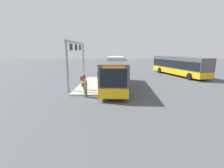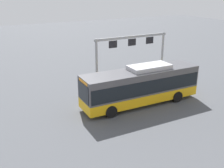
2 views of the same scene
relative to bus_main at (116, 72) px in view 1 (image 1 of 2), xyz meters
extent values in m
plane|color=#4C4F54|center=(0.01, 0.00, -1.81)|extent=(120.00, 120.00, 0.00)
cube|color=#B2ADA3|center=(-1.62, -2.91, -1.73)|extent=(10.00, 2.80, 0.16)
cube|color=#EAAD14|center=(0.01, 0.00, -1.04)|extent=(10.75, 2.76, 0.85)
cube|color=#4C4C51|center=(0.01, 0.00, 0.34)|extent=(10.75, 2.76, 1.90)
cube|color=black|center=(0.01, 0.00, 0.14)|extent=(10.54, 2.79, 1.20)
cube|color=black|center=(5.37, -0.13, 0.24)|extent=(0.09, 2.13, 1.50)
cube|color=#B7B7BC|center=(-0.80, 0.02, 1.47)|extent=(3.78, 1.84, 0.36)
cube|color=orange|center=(5.30, -0.13, 1.09)|extent=(0.16, 1.75, 0.28)
cylinder|color=black|center=(3.58, 1.11, -1.31)|extent=(1.01, 0.32, 1.00)
cylinder|color=black|center=(3.52, -1.29, -1.31)|extent=(1.01, 0.32, 1.00)
cylinder|color=black|center=(-3.11, 1.28, -1.31)|extent=(1.01, 0.32, 1.00)
cylinder|color=black|center=(-3.17, -1.12, -1.31)|extent=(1.01, 0.32, 1.00)
cube|color=#EAAD14|center=(-9.39, 10.36, -1.04)|extent=(11.57, 6.09, 0.85)
cube|color=#4C4C51|center=(-9.39, 10.36, 0.34)|extent=(11.57, 6.09, 1.90)
cube|color=black|center=(-9.39, 10.36, 0.14)|extent=(11.37, 6.06, 1.20)
cylinder|color=black|center=(-6.11, 12.77, -1.31)|extent=(1.04, 0.61, 1.00)
cylinder|color=black|center=(-5.32, 10.51, -1.31)|extent=(1.04, 0.61, 1.00)
cylinder|color=black|center=(-13.08, 10.35, -1.31)|extent=(1.04, 0.61, 1.00)
cylinder|color=black|center=(-12.30, 8.09, -1.31)|extent=(1.04, 0.61, 1.00)
cylinder|color=#476B4C|center=(3.70, -2.68, -1.39)|extent=(0.31, 0.31, 0.85)
cylinder|color=gray|center=(3.70, -2.68, -0.66)|extent=(0.37, 0.37, 0.60)
sphere|color=#9E755B|center=(3.70, -2.68, -0.25)|extent=(0.22, 0.22, 0.22)
cube|color=#BF7F1E|center=(3.72, -2.94, -0.63)|extent=(0.30, 0.21, 0.40)
cylinder|color=#476B4C|center=(1.48, -3.24, -1.23)|extent=(0.35, 0.35, 0.85)
cylinder|color=maroon|center=(1.48, -3.24, -0.50)|extent=(0.43, 0.43, 0.60)
sphere|color=#9E755B|center=(1.48, -3.24, -0.09)|extent=(0.22, 0.22, 0.22)
cube|color=maroon|center=(1.40, -3.49, -0.47)|extent=(0.32, 0.26, 0.40)
cylinder|color=gray|center=(-6.07, -4.76, 0.79)|extent=(0.24, 0.24, 5.20)
cylinder|color=gray|center=(1.98, -4.76, 0.79)|extent=(0.24, 0.24, 5.20)
cube|color=gray|center=(-2.04, -4.76, 3.24)|extent=(8.45, 0.20, 0.24)
cube|color=black|center=(-4.26, -4.76, 2.69)|extent=(0.90, 0.08, 0.70)
cube|color=black|center=(-2.04, -4.76, 2.69)|extent=(0.90, 0.08, 0.70)
cube|color=black|center=(0.17, -4.76, 2.69)|extent=(0.90, 0.08, 0.70)
cylinder|color=#2D5133|center=(-5.77, -2.47, -1.20)|extent=(0.52, 0.52, 0.90)
camera|label=1|loc=(17.99, 0.09, 2.44)|focal=26.36mm
camera|label=2|loc=(12.63, 17.79, 7.95)|focal=42.59mm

